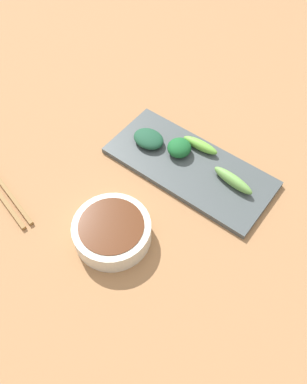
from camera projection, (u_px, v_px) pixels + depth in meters
The scene contains 8 objects.
tabletop at pixel (154, 204), 0.79m from camera, with size 2.10×2.10×0.02m, color #A17147.
sauce_bowl at pixel (112, 231), 0.72m from camera, with size 0.14×0.14×0.04m.
serving_plate at pixel (190, 167), 0.83m from camera, with size 0.16×0.35×0.01m, color #444B4D.
broccoli_stalk_0 at pixel (233, 180), 0.78m from camera, with size 0.02×0.09×0.02m, color #6BA34A.
broccoli_leafy_1 at pixel (179, 148), 0.83m from camera, with size 0.05×0.05×0.03m, color #195D2A.
broccoli_stalk_2 at pixel (201, 146), 0.84m from camera, with size 0.02×0.08×0.02m, color #6FB53E.
broccoli_leafy_3 at pixel (149, 139), 0.85m from camera, with size 0.05×0.07×0.02m, color #1D4C33.
chopsticks at pixel (0, 188), 0.80m from camera, with size 0.08×0.23×0.01m.
Camera 1 is at (-0.35, -0.26, 0.67)m, focal length 36.95 mm.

